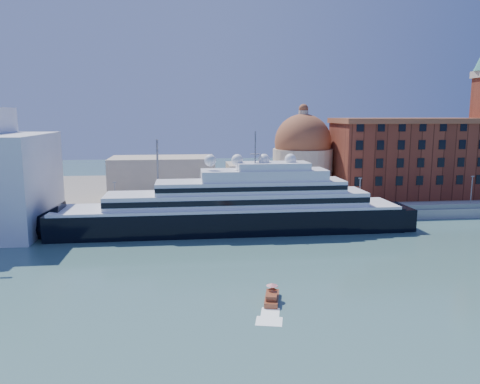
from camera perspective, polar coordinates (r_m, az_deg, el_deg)
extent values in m
plane|color=#386060|center=(85.59, 2.66, -8.54)|extent=(400.00, 400.00, 0.00)
cube|color=gray|center=(117.78, -0.03, -2.86)|extent=(180.00, 10.00, 2.50)
cube|color=slate|center=(157.91, -1.77, 0.22)|extent=(260.00, 72.00, 2.00)
cube|color=slate|center=(113.03, 0.23, -2.43)|extent=(180.00, 0.10, 1.20)
cube|color=black|center=(106.51, -1.40, -3.67)|extent=(78.56, 12.09, 6.55)
cone|color=black|center=(110.70, -23.26, -3.95)|extent=(10.07, 12.09, 12.09)
cube|color=black|center=(116.84, 18.18, -3.07)|extent=(6.04, 11.08, 6.04)
cube|color=white|center=(105.76, -1.41, -1.81)|extent=(76.55, 12.29, 0.60)
cube|color=white|center=(105.62, -0.33, -0.82)|extent=(58.42, 10.07, 3.02)
cube|color=black|center=(100.70, 0.00, -1.33)|extent=(58.42, 0.15, 1.21)
cube|color=white|center=(105.53, 1.30, 0.72)|extent=(42.30, 9.07, 2.62)
cube|color=white|center=(105.63, 2.93, 2.10)|extent=(28.20, 8.06, 2.42)
cube|color=white|center=(105.75, 4.02, 3.20)|extent=(16.12, 7.05, 1.61)
cylinder|color=slate|center=(104.69, 1.87, 5.48)|extent=(0.30, 0.30, 7.05)
sphere|color=white|center=(103.90, -3.65, 3.87)|extent=(2.62, 2.62, 2.62)
sphere|color=white|center=(104.40, -0.33, 3.92)|extent=(2.62, 2.62, 2.62)
sphere|color=white|center=(105.25, 2.95, 3.95)|extent=(2.62, 2.62, 2.62)
sphere|color=white|center=(106.43, 6.17, 3.97)|extent=(2.62, 2.62, 2.62)
cube|color=white|center=(106.26, -17.09, -5.00)|extent=(13.18, 4.98, 1.73)
cube|color=white|center=(105.45, -15.98, -4.27)|extent=(4.46, 2.92, 1.30)
cube|color=maroon|center=(68.74, 3.90, -12.90)|extent=(3.17, 5.96, 0.95)
cube|color=maroon|center=(67.56, 3.87, -12.57)|extent=(2.03, 2.65, 0.76)
cylinder|color=slate|center=(68.74, 3.93, -11.84)|extent=(0.06, 0.06, 1.51)
cone|color=red|center=(68.43, 3.94, -11.17)|extent=(1.70, 1.70, 0.38)
cube|color=brown|center=(148.18, 19.54, 3.74)|extent=(42.00, 18.00, 22.00)
cube|color=brown|center=(147.58, 19.79, 8.19)|extent=(43.00, 19.00, 1.50)
cylinder|color=beige|center=(143.80, 7.58, 2.44)|extent=(18.00, 18.00, 14.00)
sphere|color=brown|center=(142.98, 7.66, 6.03)|extent=(17.00, 17.00, 17.00)
cylinder|color=beige|center=(142.73, 7.73, 9.23)|extent=(3.00, 3.00, 3.00)
cube|color=beige|center=(139.31, 2.18, 1.46)|extent=(18.00, 14.00, 10.00)
cube|color=beige|center=(139.64, -9.38, 1.78)|extent=(30.00, 16.00, 12.00)
cylinder|color=slate|center=(114.24, -14.97, -0.90)|extent=(0.24, 0.24, 8.00)
cube|color=slate|center=(113.59, -15.06, 1.14)|extent=(0.80, 0.30, 0.25)
cylinder|color=slate|center=(113.84, 0.14, -0.60)|extent=(0.24, 0.24, 8.00)
cube|color=slate|center=(113.19, 0.14, 1.44)|extent=(0.80, 0.30, 0.25)
cylinder|color=slate|center=(121.11, 14.38, -0.29)|extent=(0.24, 0.24, 8.00)
cube|color=slate|center=(120.50, 14.46, 1.63)|extent=(0.80, 0.30, 0.25)
cylinder|color=slate|center=(134.81, 26.36, -0.01)|extent=(0.24, 0.24, 8.00)
cube|color=slate|center=(134.27, 26.49, 1.71)|extent=(0.80, 0.30, 0.25)
cylinder|color=slate|center=(114.43, -9.97, 1.84)|extent=(0.50, 0.50, 18.00)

